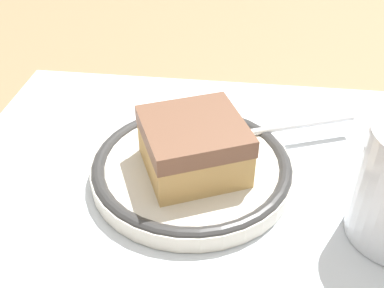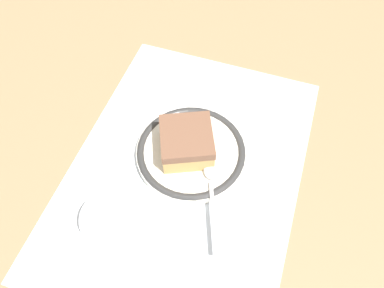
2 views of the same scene
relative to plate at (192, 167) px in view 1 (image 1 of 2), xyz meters
The scene contains 5 objects.
ground_plane 0.03m from the plate, ahead, with size 2.40×2.40×0.00m, color #9E7551.
placemat 0.03m from the plate, ahead, with size 0.50×0.36×0.00m, color silver.
plate is the anchor object (origin of this frame).
cake_slice 0.03m from the plate, 73.94° to the right, with size 0.11×0.11×0.05m.
spoon 0.08m from the plate, 40.88° to the left, with size 0.14×0.07×0.01m.
Camera 1 is at (0.01, -0.32, 0.28)m, focal length 43.47 mm.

